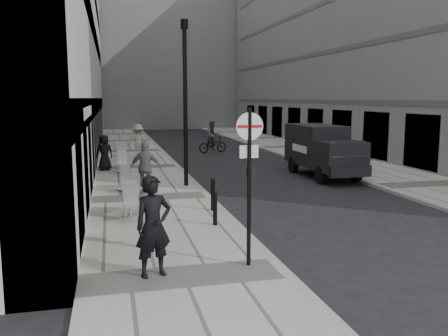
{
  "coord_description": "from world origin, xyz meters",
  "views": [
    {
      "loc": [
        -3.3,
        -6.05,
        3.55
      ],
      "look_at": [
        0.1,
        8.08,
        1.4
      ],
      "focal_mm": 38.0,
      "sensor_mm": 36.0,
      "label": 1
    }
  ],
  "objects_px": {
    "sign_post": "(249,166)",
    "walking_man": "(153,226)",
    "cyclist": "(213,140)",
    "panel_van": "(322,148)",
    "lamppost": "(185,95)"
  },
  "relations": [
    {
      "from": "sign_post",
      "to": "walking_man",
      "type": "bearing_deg",
      "value": -175.94
    },
    {
      "from": "sign_post",
      "to": "cyclist",
      "type": "height_order",
      "value": "sign_post"
    },
    {
      "from": "panel_van",
      "to": "cyclist",
      "type": "xyz_separation_m",
      "value": [
        -2.77,
        10.61,
        -0.48
      ]
    },
    {
      "from": "sign_post",
      "to": "panel_van",
      "type": "height_order",
      "value": "sign_post"
    },
    {
      "from": "sign_post",
      "to": "panel_van",
      "type": "distance_m",
      "value": 12.56
    },
    {
      "from": "cyclist",
      "to": "lamppost",
      "type": "bearing_deg",
      "value": -121.04
    },
    {
      "from": "walking_man",
      "to": "lamppost",
      "type": "bearing_deg",
      "value": 61.4
    },
    {
      "from": "lamppost",
      "to": "cyclist",
      "type": "relative_size",
      "value": 3.02
    },
    {
      "from": "sign_post",
      "to": "panel_van",
      "type": "xyz_separation_m",
      "value": [
        6.6,
        10.65,
        -0.9
      ]
    },
    {
      "from": "walking_man",
      "to": "cyclist",
      "type": "distance_m",
      "value": 22.17
    },
    {
      "from": "walking_man",
      "to": "panel_van",
      "type": "distance_m",
      "value": 13.77
    },
    {
      "from": "walking_man",
      "to": "lamppost",
      "type": "xyz_separation_m",
      "value": [
        2.13,
        9.44,
        2.56
      ]
    },
    {
      "from": "panel_van",
      "to": "walking_man",
      "type": "bearing_deg",
      "value": -128.48
    },
    {
      "from": "walking_man",
      "to": "lamppost",
      "type": "relative_size",
      "value": 0.31
    },
    {
      "from": "sign_post",
      "to": "panel_van",
      "type": "relative_size",
      "value": 0.66
    }
  ]
}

